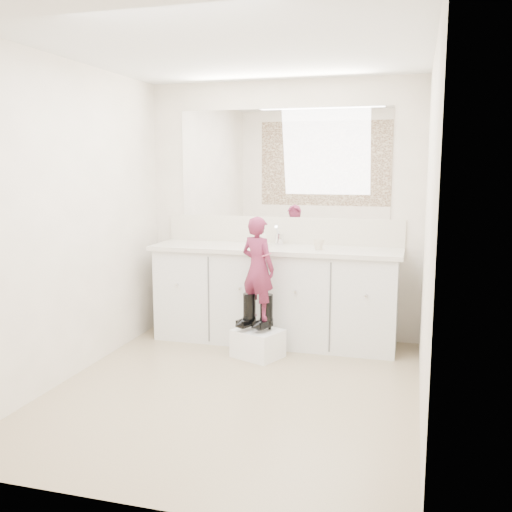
% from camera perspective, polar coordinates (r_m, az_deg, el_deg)
% --- Properties ---
extents(floor, '(3.00, 3.00, 0.00)m').
position_cam_1_polar(floor, '(4.28, -2.13, -13.23)').
color(floor, '#91785F').
rests_on(floor, ground).
extents(ceiling, '(3.00, 3.00, 0.00)m').
position_cam_1_polar(ceiling, '(4.04, -2.34, 20.16)').
color(ceiling, white).
rests_on(ceiling, wall_back).
extents(wall_back, '(2.60, 0.00, 2.60)m').
position_cam_1_polar(wall_back, '(5.42, 2.66, 4.57)').
color(wall_back, beige).
rests_on(wall_back, floor).
extents(wall_front, '(2.60, 0.00, 2.60)m').
position_cam_1_polar(wall_front, '(2.61, -12.39, -0.43)').
color(wall_front, beige).
rests_on(wall_front, floor).
extents(wall_left, '(0.00, 3.00, 3.00)m').
position_cam_1_polar(wall_left, '(4.55, -18.03, 3.29)').
color(wall_left, beige).
rests_on(wall_left, floor).
extents(wall_right, '(0.00, 3.00, 3.00)m').
position_cam_1_polar(wall_right, '(3.79, 16.83, 2.28)').
color(wall_right, beige).
rests_on(wall_right, floor).
extents(vanity_cabinet, '(2.20, 0.55, 0.85)m').
position_cam_1_polar(vanity_cabinet, '(5.28, 1.92, -4.08)').
color(vanity_cabinet, silver).
rests_on(vanity_cabinet, floor).
extents(countertop, '(2.28, 0.58, 0.04)m').
position_cam_1_polar(countertop, '(5.18, 1.91, 0.69)').
color(countertop, beige).
rests_on(countertop, vanity_cabinet).
extents(backsplash, '(2.28, 0.03, 0.25)m').
position_cam_1_polar(backsplash, '(5.43, 2.61, 2.61)').
color(backsplash, beige).
rests_on(backsplash, countertop).
extents(mirror, '(2.00, 0.02, 1.00)m').
position_cam_1_polar(mirror, '(5.40, 2.66, 9.22)').
color(mirror, white).
rests_on(mirror, wall_back).
extents(dot_panel, '(2.00, 0.01, 1.20)m').
position_cam_1_polar(dot_panel, '(2.58, -12.63, 9.50)').
color(dot_panel, '#472819').
rests_on(dot_panel, wall_front).
extents(faucet, '(0.08, 0.08, 0.10)m').
position_cam_1_polar(faucet, '(5.33, 2.33, 1.68)').
color(faucet, silver).
rests_on(faucet, countertop).
extents(cup, '(0.13, 0.13, 0.09)m').
position_cam_1_polar(cup, '(5.03, 6.28, 1.15)').
color(cup, beige).
rests_on(cup, countertop).
extents(soap_bottle, '(0.10, 0.10, 0.18)m').
position_cam_1_polar(soap_bottle, '(5.17, 0.57, 1.90)').
color(soap_bottle, white).
rests_on(soap_bottle, countertop).
extents(step_stool, '(0.47, 0.43, 0.24)m').
position_cam_1_polar(step_stool, '(4.92, 0.19, -8.73)').
color(step_stool, white).
rests_on(step_stool, floor).
extents(boot_left, '(0.19, 0.24, 0.31)m').
position_cam_1_polar(boot_left, '(4.86, -0.66, -5.56)').
color(boot_left, black).
rests_on(boot_left, step_stool).
extents(boot_right, '(0.19, 0.24, 0.31)m').
position_cam_1_polar(boot_right, '(4.83, 1.05, -5.68)').
color(boot_right, black).
rests_on(boot_right, step_stool).
extents(toddler, '(0.37, 0.31, 0.87)m').
position_cam_1_polar(toddler, '(4.76, 0.19, -1.22)').
color(toddler, '#AD3562').
rests_on(toddler, step_stool).
extents(toothbrush, '(0.13, 0.06, 0.06)m').
position_cam_1_polar(toothbrush, '(4.68, 0.86, 0.04)').
color(toothbrush, '#D25178').
rests_on(toothbrush, toddler).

